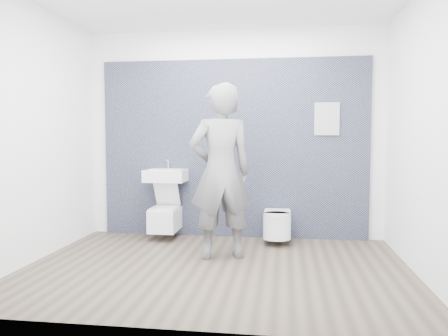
# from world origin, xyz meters

# --- Properties ---
(ground) EXTENTS (4.00, 4.00, 0.00)m
(ground) POSITION_xyz_m (0.00, 0.00, 0.00)
(ground) COLOR brown
(ground) RESTS_ON ground
(room_shell) EXTENTS (4.00, 4.00, 4.00)m
(room_shell) POSITION_xyz_m (0.00, 0.00, 1.74)
(room_shell) COLOR white
(room_shell) RESTS_ON ground
(tile_wall) EXTENTS (3.60, 0.06, 2.40)m
(tile_wall) POSITION_xyz_m (0.00, 1.47, 0.00)
(tile_wall) COLOR black
(tile_wall) RESTS_ON ground
(washbasin) EXTENTS (0.54, 0.40, 0.40)m
(washbasin) POSITION_xyz_m (-0.88, 1.24, 0.85)
(washbasin) COLOR white
(washbasin) RESTS_ON ground
(toilet_square) EXTENTS (0.35, 0.51, 0.64)m
(toilet_square) POSITION_xyz_m (-0.88, 1.19, 0.28)
(toilet_square) COLOR white
(toilet_square) RESTS_ON ground
(toilet_rounded) EXTENTS (0.35, 0.59, 0.32)m
(toilet_rounded) POSITION_xyz_m (0.61, 1.14, 0.25)
(toilet_rounded) COLOR white
(toilet_rounded) RESTS_ON ground
(info_placard) EXTENTS (0.32, 0.03, 0.42)m
(info_placard) POSITION_xyz_m (1.24, 1.43, 0.00)
(info_placard) COLOR white
(info_placard) RESTS_ON ground
(visitor) EXTENTS (0.83, 0.68, 1.95)m
(visitor) POSITION_xyz_m (-0.01, 0.38, 0.97)
(visitor) COLOR #5D5D61
(visitor) RESTS_ON ground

